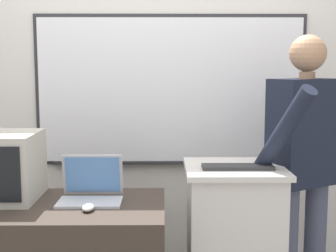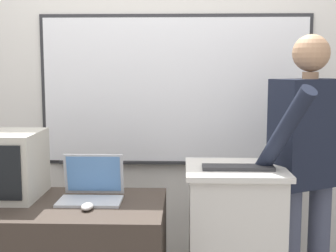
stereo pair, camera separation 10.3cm
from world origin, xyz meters
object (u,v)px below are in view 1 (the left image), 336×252
object	(u,v)px
laptop	(91,187)
crt_monitor	(5,166)
wireless_keyboard	(238,167)
person_presenter	(304,158)
lectern_podium	(233,248)
computer_mouse_by_laptop	(88,208)

from	to	relation	value
laptop	crt_monitor	size ratio (longest dim) A/B	0.82
wireless_keyboard	person_presenter	bearing A→B (deg)	25.01
wireless_keyboard	crt_monitor	xyz separation A→B (m)	(-1.26, 0.03, -0.00)
person_presenter	lectern_podium	bearing A→B (deg)	168.79
lectern_podium	computer_mouse_by_laptop	xyz separation A→B (m)	(-0.77, -0.25, 0.32)
person_presenter	laptop	world-z (taller)	person_presenter
laptop	computer_mouse_by_laptop	world-z (taller)	laptop
person_presenter	computer_mouse_by_laptop	size ratio (longest dim) A/B	16.80
lectern_podium	laptop	bearing A→B (deg)	-175.68
lectern_podium	computer_mouse_by_laptop	bearing A→B (deg)	-161.94
laptop	wireless_keyboard	world-z (taller)	laptop
laptop	wireless_keyboard	xyz separation A→B (m)	(0.79, -0.01, 0.11)
wireless_keyboard	laptop	bearing A→B (deg)	179.60
person_presenter	laptop	xyz separation A→B (m)	(-1.21, -0.19, -0.12)
lectern_podium	person_presenter	world-z (taller)	person_presenter
lectern_podium	crt_monitor	bearing A→B (deg)	-178.55
person_presenter	wireless_keyboard	xyz separation A→B (m)	(-0.42, -0.20, -0.01)
laptop	person_presenter	bearing A→B (deg)	8.95
lectern_podium	computer_mouse_by_laptop	distance (m)	0.87
wireless_keyboard	crt_monitor	size ratio (longest dim) A/B	0.93
wireless_keyboard	computer_mouse_by_laptop	bearing A→B (deg)	-166.51
laptop	crt_monitor	distance (m)	0.48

